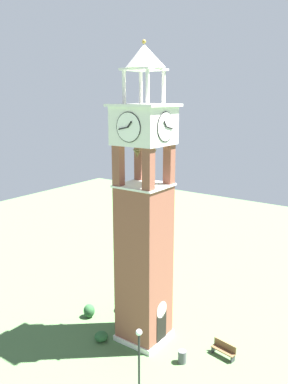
{
  "coord_description": "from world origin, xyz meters",
  "views": [
    {
      "loc": [
        -19.48,
        -13.92,
        15.93
      ],
      "look_at": [
        0.0,
        0.0,
        10.26
      ],
      "focal_mm": 36.76,
      "sensor_mm": 36.0,
      "label": 1
    }
  ],
  "objects_px": {
    "clock_tower": "(144,227)",
    "trash_bin": "(182,357)",
    "lamp_post": "(139,349)",
    "park_bench": "(224,350)"
  },
  "relations": [
    {
      "from": "lamp_post",
      "to": "park_bench",
      "type": "bearing_deg",
      "value": -24.45
    },
    {
      "from": "trash_bin",
      "to": "clock_tower",
      "type": "bearing_deg",
      "value": 77.24
    },
    {
      "from": "clock_tower",
      "to": "lamp_post",
      "type": "distance_m",
      "value": 7.36
    },
    {
      "from": "clock_tower",
      "to": "park_bench",
      "type": "height_order",
      "value": "clock_tower"
    },
    {
      "from": "clock_tower",
      "to": "trash_bin",
      "type": "height_order",
      "value": "clock_tower"
    },
    {
      "from": "clock_tower",
      "to": "park_bench",
      "type": "bearing_deg",
      "value": -76.69
    },
    {
      "from": "lamp_post",
      "to": "trash_bin",
      "type": "bearing_deg",
      "value": -11.17
    },
    {
      "from": "park_bench",
      "to": "lamp_post",
      "type": "relative_size",
      "value": 0.42
    },
    {
      "from": "park_bench",
      "to": "trash_bin",
      "type": "relative_size",
      "value": 2.06
    },
    {
      "from": "park_bench",
      "to": "trash_bin",
      "type": "xyz_separation_m",
      "value": [
        -2.04,
        1.84,
        -0.08
      ]
    }
  ]
}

